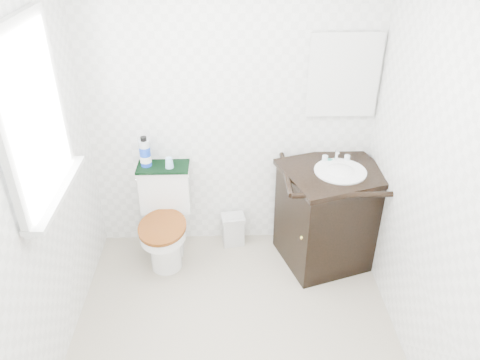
{
  "coord_description": "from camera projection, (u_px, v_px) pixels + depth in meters",
  "views": [
    {
      "loc": [
        -0.03,
        -2.08,
        2.53
      ],
      "look_at": [
        0.05,
        0.75,
        0.84
      ],
      "focal_mm": 35.0,
      "sensor_mm": 36.0,
      "label": 1
    }
  ],
  "objects": [
    {
      "name": "cup",
      "position": [
        169.0,
        163.0,
        3.57
      ],
      "size": [
        0.06,
        0.06,
        0.08
      ],
      "primitive_type": "cone",
      "color": "#9BCEFF",
      "rests_on": "towel"
    },
    {
      "name": "mouthwash_bottle",
      "position": [
        145.0,
        153.0,
        3.56
      ],
      "size": [
        0.08,
        0.08,
        0.24
      ],
      "color": "blue",
      "rests_on": "towel"
    },
    {
      "name": "towel",
      "position": [
        163.0,
        167.0,
        3.61
      ],
      "size": [
        0.4,
        0.22,
        0.02
      ],
      "primitive_type": "cube",
      "color": "black",
      "rests_on": "toilet"
    },
    {
      "name": "toilet",
      "position": [
        166.0,
        221.0,
        3.73
      ],
      "size": [
        0.41,
        0.62,
        0.76
      ],
      "color": "white",
      "rests_on": "floor"
    },
    {
      "name": "window",
      "position": [
        31.0,
        116.0,
        2.48
      ],
      "size": [
        0.02,
        0.7,
        0.9
      ],
      "primitive_type": "cube",
      "color": "white",
      "rests_on": "wall_left"
    },
    {
      "name": "wall_back",
      "position": [
        231.0,
        108.0,
        3.5
      ],
      "size": [
        2.4,
        0.0,
        2.4
      ],
      "primitive_type": "plane",
      "rotation": [
        1.57,
        0.0,
        0.0
      ],
      "color": "white",
      "rests_on": "ground"
    },
    {
      "name": "mirror",
      "position": [
        344.0,
        75.0,
        3.37
      ],
      "size": [
        0.5,
        0.02,
        0.6
      ],
      "primitive_type": "cube",
      "color": "silver",
      "rests_on": "wall_back"
    },
    {
      "name": "floor",
      "position": [
        235.0,
        347.0,
        3.08
      ],
      "size": [
        2.4,
        2.4,
        0.0
      ],
      "primitive_type": "plane",
      "color": "#BAAD95",
      "rests_on": "ground"
    },
    {
      "name": "wall_right",
      "position": [
        440.0,
        191.0,
        2.5
      ],
      "size": [
        0.0,
        2.4,
        2.4
      ],
      "primitive_type": "plane",
      "rotation": [
        1.57,
        0.0,
        -1.57
      ],
      "color": "white",
      "rests_on": "ground"
    },
    {
      "name": "trash_bin",
      "position": [
        233.0,
        229.0,
        3.96
      ],
      "size": [
        0.21,
        0.18,
        0.28
      ],
      "color": "silver",
      "rests_on": "floor"
    },
    {
      "name": "soap_bar",
      "position": [
        329.0,
        160.0,
        3.57
      ],
      "size": [
        0.07,
        0.05,
        0.02
      ],
      "primitive_type": "ellipsoid",
      "color": "#1A8070",
      "rests_on": "vanity"
    },
    {
      "name": "vanity",
      "position": [
        330.0,
        213.0,
        3.66
      ],
      "size": [
        0.89,
        0.82,
        0.92
      ],
      "color": "black",
      "rests_on": "floor"
    },
    {
      "name": "wall_left",
      "position": [
        24.0,
        198.0,
        2.44
      ],
      "size": [
        0.0,
        2.4,
        2.4
      ],
      "primitive_type": "plane",
      "rotation": [
        1.57,
        0.0,
        1.57
      ],
      "color": "white",
      "rests_on": "ground"
    }
  ]
}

